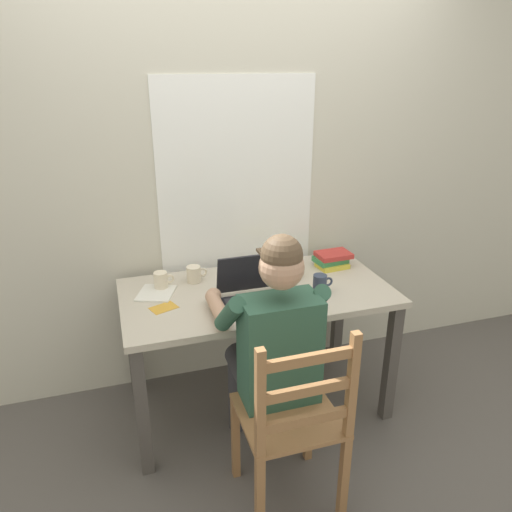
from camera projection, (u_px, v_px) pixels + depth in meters
The scene contains 15 objects.
ground_plane at pixel (257, 403), 2.92m from camera, with size 8.00×8.00×0.00m, color #56514C.
back_wall at pixel (234, 173), 2.84m from camera, with size 6.00×0.08×2.60m.
desk at pixel (257, 306), 2.68m from camera, with size 1.44×0.75×0.75m.
seated_person at pixel (272, 343), 2.24m from camera, with size 0.50×0.60×1.26m.
wooden_chair at pixel (293, 422), 2.08m from camera, with size 0.42×0.42×0.96m.
laptop at pixel (253, 292), 2.50m from camera, with size 0.33×0.29×0.23m.
computer_mouse at pixel (299, 299), 2.50m from camera, with size 0.06×0.10×0.03m, color black.
coffee_mug_white at pixel (194, 274), 2.72m from camera, with size 0.12×0.08×0.09m.
coffee_mug_dark at pixel (320, 284), 2.60m from camera, with size 0.11×0.07×0.10m.
coffee_mug_spare at pixel (161, 280), 2.64m from camera, with size 0.11×0.07×0.10m.
book_stack_main at pixel (284, 269), 2.78m from camera, with size 0.20×0.16×0.08m.
book_stack_side at pixel (332, 259), 2.92m from camera, with size 0.22×0.17×0.09m.
paper_pile_near_laptop at pixel (156, 293), 2.59m from camera, with size 0.18×0.20×0.01m, color silver.
paper_pile_back_corner at pixel (275, 309), 2.43m from camera, with size 0.19×0.17×0.01m, color silver.
landscape_photo_print at pixel (164, 308), 2.45m from camera, with size 0.13×0.09×0.00m, color gold.
Camera 1 is at (-0.72, -2.27, 1.91)m, focal length 34.27 mm.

